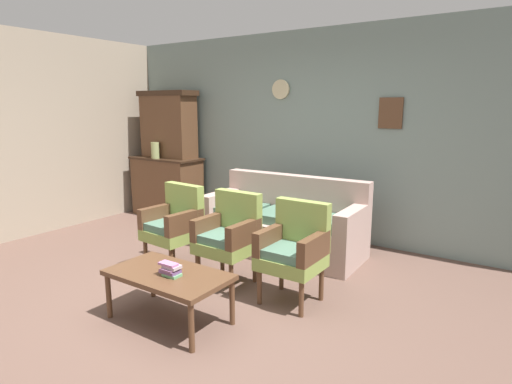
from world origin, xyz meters
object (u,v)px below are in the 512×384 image
armchair_row_middle (294,248)px  coffee_table (168,278)px  armchair_near_cabinet (229,234)px  book_stack_on_table (171,269)px  vase_on_cabinet (155,150)px  floral_couch (284,226)px  side_cabinet (167,186)px  armchair_by_doorway (174,223)px

armchair_row_middle → coffee_table: bearing=-125.9°
armchair_near_cabinet → book_stack_on_table: (0.15, -0.95, -0.03)m
coffee_table → vase_on_cabinet: bearing=138.3°
vase_on_cabinet → floral_couch: size_ratio=0.13×
side_cabinet → vase_on_cabinet: 0.62m
book_stack_on_table → floral_couch: bearing=94.1°
vase_on_cabinet → armchair_by_doorway: size_ratio=0.28×
vase_on_cabinet → book_stack_on_table: (2.65, -2.34, -0.58)m
side_cabinet → vase_on_cabinet: (-0.05, -0.18, 0.59)m
vase_on_cabinet → armchair_near_cabinet: 2.92m
side_cabinet → armchair_by_doorway: side_cabinet is taller
side_cabinet → coffee_table: size_ratio=1.16×
vase_on_cabinet → book_stack_on_table: 3.58m
floral_couch → armchair_near_cabinet: same height
armchair_by_doorway → coffee_table: size_ratio=0.90×
armchair_by_doorway → armchair_near_cabinet: same height
vase_on_cabinet → armchair_by_doorway: bearing=-38.4°
vase_on_cabinet → floral_couch: (2.50, -0.32, -0.73)m
coffee_table → book_stack_on_table: (0.07, -0.04, 0.10)m
vase_on_cabinet → coffee_table: bearing=-41.7°
floral_couch → coffee_table: 1.99m
vase_on_cabinet → armchair_row_middle: vase_on_cabinet is taller
armchair_near_cabinet → coffee_table: bearing=-84.9°
side_cabinet → book_stack_on_table: side_cabinet is taller
floral_couch → armchair_near_cabinet: size_ratio=2.12×
floral_couch → coffee_table: size_ratio=1.91×
floral_couch → armchair_by_doorway: 1.32m
armchair_near_cabinet → armchair_row_middle: bearing=-0.6°
floral_couch → armchair_near_cabinet: 1.09m
book_stack_on_table → coffee_table: bearing=150.7°
floral_couch → vase_on_cabinet: bearing=172.8°
side_cabinet → book_stack_on_table: 3.62m
side_cabinet → armchair_row_middle: side_cabinet is taller
floral_couch → book_stack_on_table: floral_couch is taller
armchair_near_cabinet → armchair_row_middle: 0.73m
armchair_by_doorway → book_stack_on_table: 1.29m
side_cabinet → floral_couch: (2.46, -0.49, -0.14)m
vase_on_cabinet → armchair_row_middle: 3.57m
side_cabinet → vase_on_cabinet: bearing=-104.7°
vase_on_cabinet → coffee_table: 3.53m
vase_on_cabinet → armchair_by_doorway: 2.32m
vase_on_cabinet → armchair_by_doorway: vase_on_cabinet is taller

